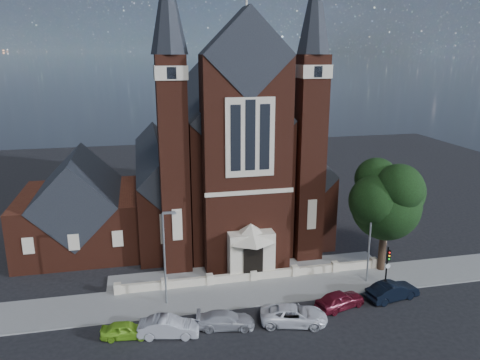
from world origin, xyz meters
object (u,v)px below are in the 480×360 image
object	(u,v)px
parish_hall	(80,211)
car_silver_a	(169,327)
church	(221,156)
street_lamp_right	(371,235)
car_silver_b	(226,320)
traffic_signal	(388,263)
street_tree	(389,202)
street_lamp_left	(165,253)
car_lime_van	(125,330)
car_white_suv	(294,315)
car_navy	(392,291)
car_dark_red	(340,300)

from	to	relation	value
parish_hall	car_silver_a	bearing A→B (deg)	-66.95
church	street_lamp_right	distance (m)	21.76
church	car_silver_b	size ratio (longest dim) A/B	7.92
traffic_signal	street_tree	bearing A→B (deg)	64.05
church	street_lamp_left	distance (m)	20.84
car_lime_van	car_silver_b	bearing A→B (deg)	-85.94
car_silver_b	church	bearing A→B (deg)	0.90
traffic_signal	car_white_suv	bearing A→B (deg)	-160.67
street_lamp_left	car_silver_a	world-z (taller)	street_lamp_left
parish_hall	car_white_suv	size ratio (longest dim) A/B	2.37
street_tree	car_navy	distance (m)	8.14
car_silver_a	street_lamp_right	bearing A→B (deg)	-65.43
street_lamp_right	traffic_signal	bearing A→B (deg)	-59.99
parish_hall	street_lamp_left	world-z (taller)	parish_hall
street_lamp_left	car_lime_van	distance (m)	6.58
car_silver_b	car_white_suv	bearing A→B (deg)	-86.13
street_lamp_right	car_dark_red	bearing A→B (deg)	-140.28
street_tree	car_white_suv	xyz separation A→B (m)	(-11.21, -6.65, -6.24)
street_tree	car_navy	xyz separation A→B (m)	(-1.89, -4.92, -6.20)
parish_hall	street_lamp_left	size ratio (longest dim) A/B	1.51
church	street_lamp_left	world-z (taller)	church
parish_hall	car_lime_van	distance (m)	18.98
church	car_silver_b	bearing A→B (deg)	-99.32
street_lamp_left	car_white_suv	distance (m)	11.23
street_lamp_left	car_lime_van	world-z (taller)	street_lamp_left
street_lamp_right	church	bearing A→B (deg)	118.04
street_tree	car_lime_van	bearing A→B (deg)	-166.40
traffic_signal	car_white_suv	distance (m)	10.35
traffic_signal	car_silver_a	xyz separation A→B (m)	(-19.12, -2.95, -1.85)
parish_hall	car_dark_red	distance (m)	28.19
car_silver_a	car_white_suv	size ratio (longest dim) A/B	0.86
parish_hall	street_tree	world-z (taller)	street_tree
car_lime_van	car_silver_b	xyz separation A→B (m)	(7.39, -0.31, 0.03)
parish_hall	car_white_suv	bearing A→B (deg)	-47.45
parish_hall	street_lamp_right	xyz separation A→B (m)	(26.09, -14.00, 0.59)
street_lamp_right	car_dark_red	distance (m)	6.79
parish_hall	street_tree	size ratio (longest dim) A/B	1.14
car_silver_b	car_dark_red	distance (m)	9.66
street_lamp_left	car_navy	world-z (taller)	street_lamp_left
car_dark_red	car_navy	distance (m)	4.92
street_tree	car_lime_van	distance (m)	25.31
parish_hall	car_silver_a	distance (m)	20.40
church	car_silver_b	world-z (taller)	church
car_dark_red	car_navy	xyz separation A→B (m)	(4.91, 0.35, 0.03)
car_silver_a	car_dark_red	world-z (taller)	car_silver_a
street_lamp_right	car_lime_van	distance (m)	22.06
car_silver_b	car_silver_a	bearing A→B (deg)	102.41
parish_hall	car_silver_a	size ratio (longest dim) A/B	2.75
car_silver_a	car_white_suv	world-z (taller)	car_silver_a
church	street_lamp_left	xyz separation A→B (m)	(-7.91, -18.94, -3.59)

